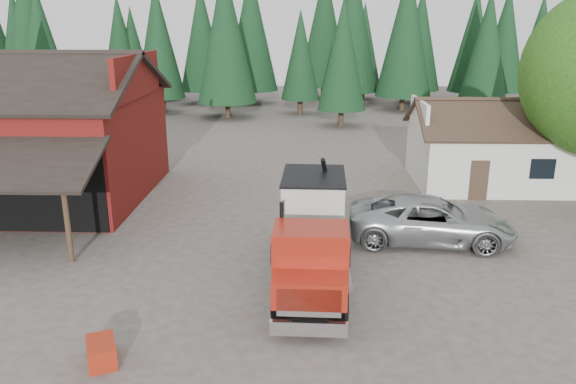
{
  "coord_description": "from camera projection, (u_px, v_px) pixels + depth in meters",
  "views": [
    {
      "loc": [
        2.9,
        -16.66,
        8.5
      ],
      "look_at": [
        2.28,
        5.17,
        1.8
      ],
      "focal_mm": 35.0,
      "sensor_mm": 36.0,
      "label": 1
    }
  ],
  "objects": [
    {
      "name": "near_pine_c",
      "position": [
        567.0,
        43.0,
        40.72
      ],
      "size": [
        4.84,
        4.84,
        12.4
      ],
      "color": "#382619",
      "rests_on": "ground"
    },
    {
      "name": "near_pine_b",
      "position": [
        343.0,
        54.0,
        45.27
      ],
      "size": [
        3.96,
        3.96,
        10.4
      ],
      "color": "#382619",
      "rests_on": "ground"
    },
    {
      "name": "near_pine_d",
      "position": [
        225.0,
        33.0,
        48.92
      ],
      "size": [
        5.28,
        5.28,
        13.4
      ],
      "color": "#382619",
      "rests_on": "ground"
    },
    {
      "name": "red_barn",
      "position": [
        20.0,
        144.0,
        27.47
      ],
      "size": [
        12.8,
        13.63,
        7.18
      ],
      "color": "maroon",
      "rests_on": "ground"
    },
    {
      "name": "farmhouse",
      "position": [
        492.0,
        153.0,
        30.07
      ],
      "size": [
        8.6,
        6.42,
        4.65
      ],
      "color": "silver",
      "rests_on": "ground"
    },
    {
      "name": "silver_car",
      "position": [
        431.0,
        220.0,
        22.25
      ],
      "size": [
        6.73,
        3.56,
        1.8
      ],
      "primitive_type": "imported",
      "rotation": [
        0.0,
        0.0,
        1.48
      ],
      "color": "#A8ACB0",
      "rests_on": "ground"
    },
    {
      "name": "conifer_backdrop",
      "position": [
        276.0,
        105.0,
        58.63
      ],
      "size": [
        76.0,
        16.0,
        16.0
      ],
      "primitive_type": null,
      "color": "black",
      "rests_on": "ground"
    },
    {
      "name": "equip_box",
      "position": [
        101.0,
        352.0,
        14.47
      ],
      "size": [
        1.08,
        1.29,
        0.6
      ],
      "primitive_type": "cube",
      "rotation": [
        0.0,
        0.0,
        0.41
      ],
      "color": "maroon",
      "rests_on": "ground"
    },
    {
      "name": "ground",
      "position": [
        215.0,
        289.0,
        18.5
      ],
      "size": [
        120.0,
        120.0,
        0.0
      ],
      "primitive_type": "plane",
      "color": "#4F483E",
      "rests_on": "ground"
    },
    {
      "name": "feed_truck",
      "position": [
        313.0,
        229.0,
        18.83
      ],
      "size": [
        2.55,
        8.48,
        3.8
      ],
      "rotation": [
        0.0,
        0.0,
        -0.03
      ],
      "color": "black",
      "rests_on": "ground"
    }
  ]
}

